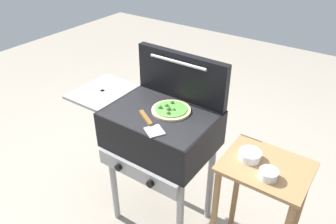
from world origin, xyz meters
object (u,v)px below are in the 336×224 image
(grill, at_px, (159,132))
(prep_table, at_px, (260,199))
(topping_bowl_near, at_px, (268,174))
(topping_bowl_far, at_px, (250,155))
(pizza_veggie, at_px, (171,110))
(spatula, at_px, (149,123))

(grill, bearing_deg, prep_table, 0.37)
(topping_bowl_near, bearing_deg, grill, 173.66)
(prep_table, height_order, topping_bowl_far, topping_bowl_far)
(topping_bowl_far, bearing_deg, topping_bowl_near, -34.13)
(pizza_veggie, relative_size, spatula, 0.93)
(grill, height_order, topping_bowl_far, grill)
(prep_table, relative_size, topping_bowl_near, 8.81)
(pizza_veggie, height_order, topping_bowl_far, pizza_veggie)
(pizza_veggie, xyz_separation_m, spatula, (-0.02, -0.19, -0.00))
(pizza_veggie, bearing_deg, topping_bowl_near, -11.04)
(spatula, bearing_deg, pizza_veggie, 84.47)
(pizza_veggie, bearing_deg, grill, -136.80)
(topping_bowl_near, height_order, topping_bowl_far, same)
(pizza_veggie, height_order, spatula, pizza_veggie)
(pizza_veggie, relative_size, topping_bowl_near, 2.53)
(pizza_veggie, bearing_deg, topping_bowl_far, -4.41)
(grill, distance_m, topping_bowl_near, 0.72)
(spatula, bearing_deg, grill, 104.25)
(topping_bowl_near, relative_size, topping_bowl_far, 0.79)
(spatula, distance_m, prep_table, 0.73)
(grill, relative_size, topping_bowl_near, 10.35)
(grill, xyz_separation_m, pizza_veggie, (0.05, 0.05, 0.15))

